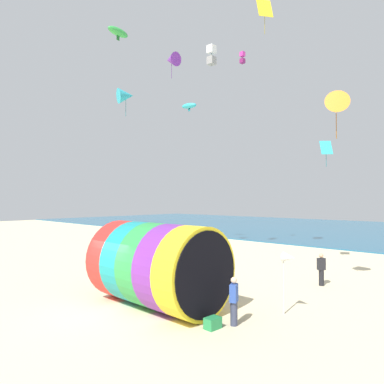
# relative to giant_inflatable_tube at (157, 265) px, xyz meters

# --- Properties ---
(ground_plane) EXTENTS (120.00, 120.00, 0.00)m
(ground_plane) POSITION_rel_giant_inflatable_tube_xyz_m (-1.25, -1.38, -1.62)
(ground_plane) COLOR beige
(giant_inflatable_tube) EXTENTS (5.21, 3.25, 3.24)m
(giant_inflatable_tube) POSITION_rel_giant_inflatable_tube_xyz_m (0.00, 0.00, 0.00)
(giant_inflatable_tube) COLOR red
(giant_inflatable_tube) RESTS_ON ground
(kite_handler) EXTENTS (0.34, 0.42, 1.59)m
(kite_handler) POSITION_rel_giant_inflatable_tube_xyz_m (3.38, 0.42, -0.81)
(kite_handler) COLOR #383D56
(kite_handler) RESTS_ON ground
(kite_yellow_diamond) EXTENTS (1.05, 1.19, 2.58)m
(kite_yellow_diamond) POSITION_rel_giant_inflatable_tube_xyz_m (-2.39, 11.90, 15.95)
(kite_yellow_diamond) COLOR yellow
(kite_orange_delta) EXTENTS (1.48, 1.58, 2.04)m
(kite_orange_delta) POSITION_rel_giant_inflatable_tube_xyz_m (4.48, 6.56, 6.65)
(kite_orange_delta) COLOR orange
(kite_cyan_delta) EXTENTS (1.44, 1.52, 2.09)m
(kite_cyan_delta) POSITION_rel_giant_inflatable_tube_xyz_m (-9.91, 5.55, 9.96)
(kite_cyan_delta) COLOR #2DB2C6
(kite_purple_delta) EXTENTS (1.25, 1.09, 2.05)m
(kite_purple_delta) POSITION_rel_giant_inflatable_tube_xyz_m (-8.73, 8.91, 13.23)
(kite_purple_delta) COLOR purple
(kite_cyan_parafoil) EXTENTS (1.57, 0.98, 0.80)m
(kite_cyan_parafoil) POSITION_rel_giant_inflatable_tube_xyz_m (-11.06, 13.25, 11.00)
(kite_cyan_parafoil) COLOR #2DB2C6
(kite_green_parafoil) EXTENTS (0.60, 1.29, 0.65)m
(kite_green_parafoil) POSITION_rel_giant_inflatable_tube_xyz_m (-4.51, 1.20, 11.15)
(kite_green_parafoil) COLOR green
(kite_magenta_box) EXTENTS (0.37, 0.37, 0.99)m
(kite_magenta_box) POSITION_rel_giant_inflatable_tube_xyz_m (-5.91, 14.23, 14.20)
(kite_magenta_box) COLOR #D1339E
(kite_cyan_diamond) EXTENTS (0.84, 0.82, 1.65)m
(kite_cyan_diamond) POSITION_rel_giant_inflatable_tube_xyz_m (1.66, 12.40, 5.76)
(kite_cyan_diamond) COLOR #2DB2C6
(kite_white_box) EXTENTS (0.55, 0.55, 1.51)m
(kite_white_box) POSITION_rel_giant_inflatable_tube_xyz_m (-5.95, 10.34, 13.22)
(kite_white_box) COLOR white
(bystander_near_water) EXTENTS (0.42, 0.38, 1.55)m
(bystander_near_water) POSITION_rel_giant_inflatable_tube_xyz_m (-9.70, 5.78, -0.84)
(bystander_near_water) COLOR black
(bystander_near_water) RESTS_ON ground
(bystander_mid_beach) EXTENTS (0.38, 0.42, 1.55)m
(bystander_mid_beach) POSITION_rel_giant_inflatable_tube_xyz_m (3.32, 7.57, -0.84)
(bystander_mid_beach) COLOR black
(bystander_mid_beach) RESTS_ON ground
(bystander_far_left) EXTENTS (0.31, 0.41, 1.71)m
(bystander_far_left) POSITION_rel_giant_inflatable_tube_xyz_m (-9.71, 10.63, -0.75)
(bystander_far_left) COLOR #383D56
(bystander_far_left) RESTS_ON ground
(beach_flag) EXTENTS (0.47, 0.36, 2.26)m
(beach_flag) POSITION_rel_giant_inflatable_tube_xyz_m (4.22, 2.59, 0.37)
(beach_flag) COLOR silver
(beach_flag) RESTS_ON ground
(cooler_box) EXTENTS (0.38, 0.54, 0.36)m
(cooler_box) POSITION_rel_giant_inflatable_tube_xyz_m (3.05, -0.27, -1.44)
(cooler_box) COLOR #268C4C
(cooler_box) RESTS_ON ground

